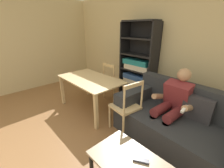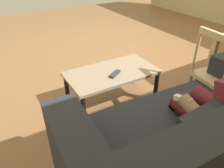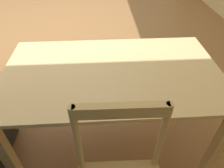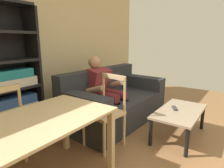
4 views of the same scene
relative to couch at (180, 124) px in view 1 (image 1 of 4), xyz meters
name	(u,v)px [view 1 (image 1 of 4)]	position (x,y,z in m)	size (l,w,h in m)	color
wall_back	(164,50)	(-0.96, 1.01, 0.93)	(6.17, 0.12, 2.52)	#D1BC8C
couch	(180,124)	(0.00, 0.00, 0.00)	(1.93, 1.05, 0.89)	#282B30
person_lounging	(173,104)	(-0.18, 0.06, 0.26)	(0.61, 0.89, 1.13)	maroon
tv_remote	(141,160)	(0.04, -1.06, 0.09)	(0.05, 0.17, 0.02)	#2D2D38
bookshelf	(138,71)	(-1.44, 0.76, 0.40)	(0.89, 0.36, 1.88)	black
dining_table	(91,83)	(-1.80, -0.40, 0.28)	(1.41, 0.83, 0.72)	#D1B27F
dining_chair_near_wall	(114,82)	(-1.80, 0.28, 0.14)	(0.43, 0.43, 0.94)	tan
dining_chair_facing_couch	(126,107)	(-0.76, -0.40, 0.14)	(0.47, 0.47, 0.95)	#D1B27F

